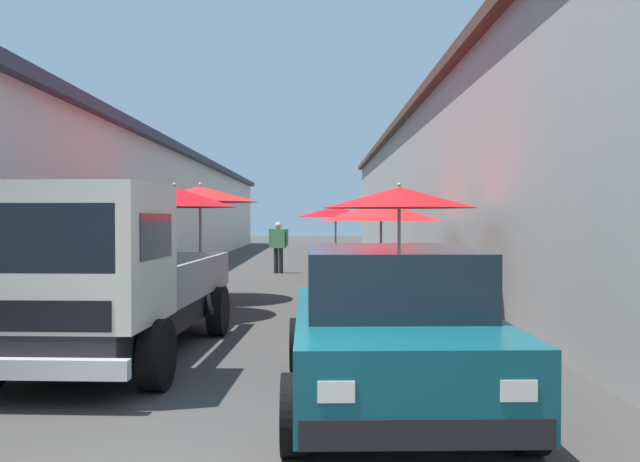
% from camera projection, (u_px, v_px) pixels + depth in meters
% --- Properties ---
extents(ground, '(90.00, 90.00, 0.00)m').
position_uv_depth(ground, '(287.00, 284.00, 17.08)').
color(ground, '#3D3A38').
extents(building_left_whitewash, '(49.80, 7.50, 4.08)m').
position_uv_depth(building_left_whitewash, '(44.00, 207.00, 19.28)').
color(building_left_whitewash, beige).
rests_on(building_left_whitewash, ground).
extents(building_right_concrete, '(49.80, 7.50, 5.20)m').
position_uv_depth(building_right_concrete, '(536.00, 188.00, 19.29)').
color(building_right_concrete, gray).
rests_on(building_right_concrete, ground).
extents(fruit_stall_near_right, '(2.28, 2.28, 2.13)m').
position_uv_depth(fruit_stall_near_right, '(335.00, 225.00, 18.51)').
color(fruit_stall_near_right, '#9E9EA3').
rests_on(fruit_stall_near_right, ground).
extents(fruit_stall_mid_lane, '(2.62, 2.62, 2.16)m').
position_uv_depth(fruit_stall_mid_lane, '(380.00, 218.00, 14.20)').
color(fruit_stall_mid_lane, '#9E9EA3').
rests_on(fruit_stall_mid_lane, ground).
extents(fruit_stall_far_left, '(2.17, 2.17, 2.35)m').
position_uv_depth(fruit_stall_far_left, '(177.00, 217.00, 11.51)').
color(fruit_stall_far_left, '#9E9EA3').
rests_on(fruit_stall_far_left, ground).
extents(fruit_stall_near_left, '(2.55, 2.55, 2.32)m').
position_uv_depth(fruit_stall_near_left, '(400.00, 217.00, 10.85)').
color(fruit_stall_near_left, '#9E9EA3').
rests_on(fruit_stall_near_left, ground).
extents(fruit_stall_far_right, '(2.41, 2.41, 2.47)m').
position_uv_depth(fruit_stall_far_right, '(202.00, 212.00, 13.76)').
color(fruit_stall_far_right, '#9E9EA3').
rests_on(fruit_stall_far_right, ground).
extents(hatchback_car, '(3.94, 1.98, 1.45)m').
position_uv_depth(hatchback_car, '(389.00, 324.00, 6.17)').
color(hatchback_car, '#0F4C56').
rests_on(hatchback_car, ground).
extents(delivery_truck, '(5.00, 2.14, 2.08)m').
position_uv_depth(delivery_truck, '(97.00, 280.00, 7.30)').
color(delivery_truck, black).
rests_on(delivery_truck, ground).
extents(vendor_by_crates, '(0.31, 0.62, 1.60)m').
position_uv_depth(vendor_by_crates, '(278.00, 244.00, 20.50)').
color(vendor_by_crates, '#232328').
rests_on(vendor_by_crates, ground).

